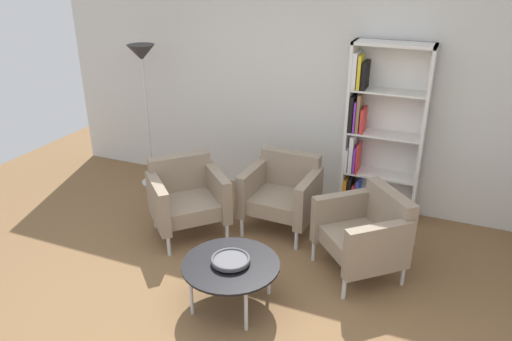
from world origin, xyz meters
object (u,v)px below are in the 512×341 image
at_px(armchair_near_window, 187,196).
at_px(floor_lamp_torchiere, 143,70).
at_px(decorative_bowl, 231,260).
at_px(bookshelf_tall, 376,134).
at_px(coffee_table_low, 231,266).
at_px(armchair_corner_red, 366,232).
at_px(armchair_spare_guest, 282,192).

distance_m(armchair_near_window, floor_lamp_torchiere, 1.70).
bearing_deg(decorative_bowl, bookshelf_tall, 70.11).
distance_m(coffee_table_low, armchair_near_window, 1.27).
relative_size(bookshelf_tall, armchair_corner_red, 2.00).
height_order(coffee_table_low, floor_lamp_torchiere, floor_lamp_torchiere).
bearing_deg(bookshelf_tall, decorative_bowl, -109.89).
bearing_deg(armchair_corner_red, coffee_table_low, -87.59).
relative_size(decorative_bowl, floor_lamp_torchiere, 0.18).
bearing_deg(bookshelf_tall, armchair_spare_guest, -139.16).
bearing_deg(armchair_spare_guest, bookshelf_tall, 43.04).
relative_size(bookshelf_tall, floor_lamp_torchiere, 1.09).
bearing_deg(bookshelf_tall, floor_lamp_torchiere, -173.79).
height_order(bookshelf_tall, floor_lamp_torchiere, bookshelf_tall).
relative_size(decorative_bowl, armchair_corner_red, 0.34).
distance_m(bookshelf_tall, armchair_near_window, 2.10).
relative_size(decorative_bowl, armchair_near_window, 0.34).
distance_m(bookshelf_tall, decorative_bowl, 2.24).
bearing_deg(armchair_spare_guest, armchair_near_window, -148.65).
xyz_separation_m(decorative_bowl, armchair_near_window, (-0.92, 0.88, -0.02)).
bearing_deg(coffee_table_low, armchair_spare_guest, 92.26).
bearing_deg(armchair_near_window, armchair_spare_guest, -16.91).
distance_m(coffee_table_low, floor_lamp_torchiere, 2.84).
bearing_deg(floor_lamp_torchiere, armchair_near_window, -40.37).
distance_m(bookshelf_tall, armchair_corner_red, 1.28).
relative_size(bookshelf_tall, armchair_near_window, 2.00).
height_order(decorative_bowl, armchair_spare_guest, armchair_spare_guest).
distance_m(bookshelf_tall, armchair_spare_guest, 1.17).
bearing_deg(armchair_near_window, decorative_bowl, -89.90).
height_order(armchair_corner_red, armchair_near_window, same).
bearing_deg(floor_lamp_torchiere, decorative_bowl, -42.05).
bearing_deg(armchair_corner_red, floor_lamp_torchiere, -148.88).
bearing_deg(floor_lamp_torchiere, bookshelf_tall, 6.21).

